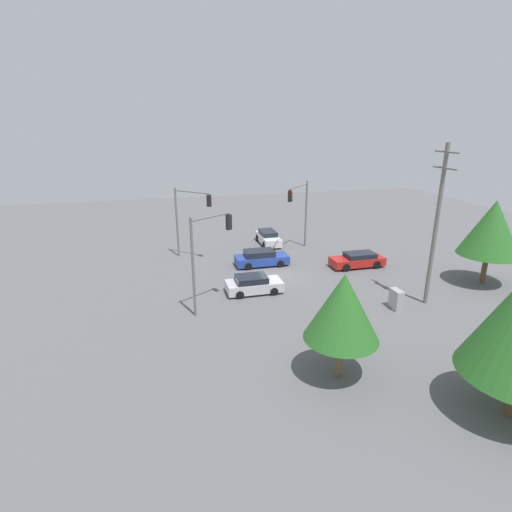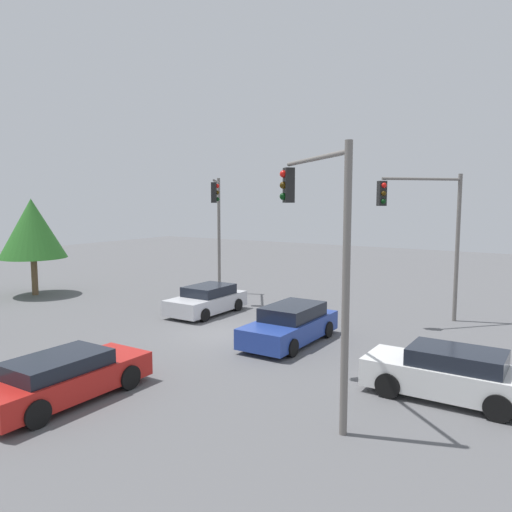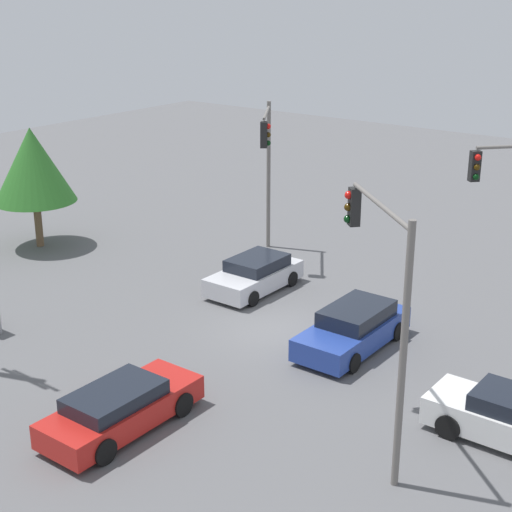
% 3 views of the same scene
% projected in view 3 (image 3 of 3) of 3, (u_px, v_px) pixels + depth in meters
% --- Properties ---
extents(ground_plane, '(80.00, 80.00, 0.00)m').
position_uv_depth(ground_plane, '(279.00, 331.00, 27.69)').
color(ground_plane, '#5B5B5E').
extents(sedan_silver, '(2.03, 4.21, 1.35)m').
position_uv_depth(sedan_silver, '(255.00, 275.00, 31.11)').
color(sedan_silver, silver).
rests_on(sedan_silver, ground_plane).
extents(sedan_blue, '(2.03, 4.75, 1.44)m').
position_uv_depth(sedan_blue, '(353.00, 328.00, 26.21)').
color(sedan_blue, '#233D93').
rests_on(sedan_blue, ground_plane).
extents(sedan_red, '(1.95, 4.77, 1.30)m').
position_uv_depth(sedan_red, '(121.00, 408.00, 21.43)').
color(sedan_red, red).
rests_on(sedan_red, ground_plane).
extents(traffic_signal_main, '(2.09, 3.02, 6.71)m').
position_uv_depth(traffic_signal_main, '(267.00, 156.00, 33.73)').
color(traffic_signal_main, slate).
rests_on(traffic_signal_main, ground_plane).
extents(traffic_signal_cross, '(3.40, 3.15, 6.78)m').
position_uv_depth(traffic_signal_cross, '(382.00, 284.00, 19.25)').
color(traffic_signal_cross, slate).
rests_on(traffic_signal_cross, ground_plane).
extents(tree_left, '(3.71, 3.71, 5.54)m').
position_uv_depth(tree_left, '(33.00, 165.00, 35.26)').
color(tree_left, brown).
rests_on(tree_left, ground_plane).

